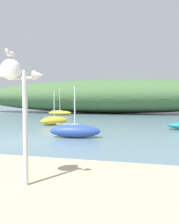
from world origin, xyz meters
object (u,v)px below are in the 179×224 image
object	(u,v)px
mast_structure	(15,81)
seagull_on_radar	(10,53)
sailboat_mid_channel	(75,131)
sailboat_west_reach	(54,121)
sailboat_east_reach	(60,113)

from	to	relation	value
mast_structure	seagull_on_radar	world-z (taller)	seagull_on_radar
mast_structure	sailboat_mid_channel	xyz separation A→B (m)	(-1.10, 8.13, -2.31)
sailboat_west_reach	mast_structure	bearing A→B (deg)	-70.68
mast_structure	sailboat_mid_channel	bearing A→B (deg)	97.73
sailboat_east_reach	seagull_on_radar	bearing A→B (deg)	-70.95
mast_structure	sailboat_west_reach	distance (m)	15.44
sailboat_east_reach	mast_structure	bearing A→B (deg)	-70.73
sailboat_east_reach	sailboat_west_reach	distance (m)	13.62
seagull_on_radar	sailboat_west_reach	size ratio (longest dim) A/B	0.10
seagull_on_radar	sailboat_west_reach	xyz separation A→B (m)	(-4.94, 14.42, -2.98)
seagull_on_radar	sailboat_west_reach	world-z (taller)	seagull_on_radar
mast_structure	seagull_on_radar	distance (m)	0.66
sailboat_mid_channel	sailboat_west_reach	distance (m)	7.41
seagull_on_radar	sailboat_mid_channel	xyz separation A→B (m)	(-0.99, 8.15, -2.96)
seagull_on_radar	sailboat_east_reach	distance (m)	29.02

